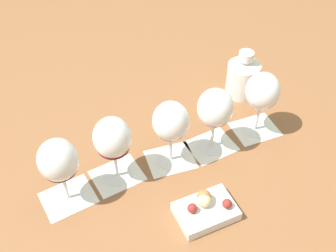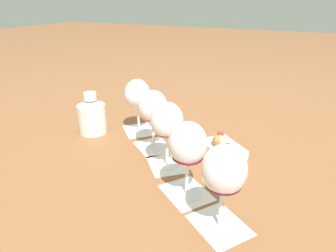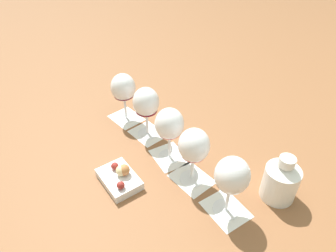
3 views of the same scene
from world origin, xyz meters
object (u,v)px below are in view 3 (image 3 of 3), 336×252
(wine_glass_0, at_px, (232,178))
(wine_glass_3, at_px, (146,104))
(wine_glass_1, at_px, (194,148))
(ceramic_vase, at_px, (281,180))
(wine_glass_2, at_px, (169,126))
(wine_glass_4, at_px, (123,89))
(snack_dish, at_px, (120,177))

(wine_glass_0, distance_m, wine_glass_3, 0.40)
(wine_glass_1, distance_m, ceramic_vase, 0.25)
(wine_glass_2, bearing_deg, wine_glass_4, -39.77)
(wine_glass_3, distance_m, snack_dish, 0.26)
(wine_glass_2, relative_size, wine_glass_3, 1.00)
(wine_glass_2, xyz_separation_m, snack_dish, (0.12, 0.14, -0.11))
(wine_glass_1, bearing_deg, wine_glass_3, -43.57)
(wine_glass_2, height_order, wine_glass_3, same)
(wine_glass_2, xyz_separation_m, ceramic_vase, (-0.33, 0.09, -0.06))
(wine_glass_0, height_order, ceramic_vase, wine_glass_0)
(wine_glass_4, height_order, snack_dish, wine_glass_4)
(wine_glass_1, xyz_separation_m, wine_glass_4, (0.30, -0.25, 0.00))
(ceramic_vase, bearing_deg, wine_glass_3, -23.25)
(wine_glass_1, height_order, wine_glass_2, same)
(ceramic_vase, bearing_deg, wine_glass_4, -25.69)
(wine_glass_3, bearing_deg, wine_glass_1, 136.43)
(wine_glass_1, distance_m, wine_glass_2, 0.12)
(wine_glass_2, relative_size, ceramic_vase, 1.27)
(wine_glass_3, height_order, ceramic_vase, wine_glass_3)
(wine_glass_0, distance_m, ceramic_vase, 0.17)
(wine_glass_4, relative_size, snack_dish, 1.15)
(wine_glass_2, xyz_separation_m, wine_glass_4, (0.21, -0.17, 0.00))
(wine_glass_1, relative_size, wine_glass_3, 1.00)
(wine_glass_0, bearing_deg, wine_glass_2, -40.85)
(wine_glass_1, xyz_separation_m, snack_dish, (0.21, 0.06, -0.11))
(wine_glass_1, xyz_separation_m, wine_glass_3, (0.19, -0.18, 0.00))
(wine_glass_3, bearing_deg, wine_glass_4, -34.68)
(wine_glass_3, bearing_deg, ceramic_vase, 156.75)
(wine_glass_3, relative_size, wine_glass_4, 1.00)
(wine_glass_1, xyz_separation_m, wine_glass_2, (0.09, -0.08, -0.00))
(wine_glass_3, relative_size, snack_dish, 1.15)
(wine_glass_0, xyz_separation_m, wine_glass_3, (0.30, -0.27, 0.00))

